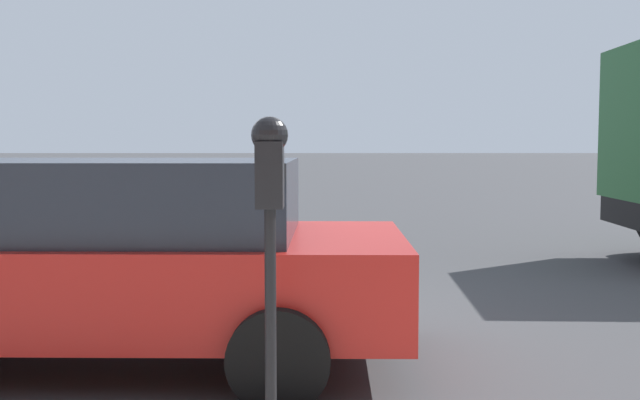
# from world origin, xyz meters

# --- Properties ---
(ground_plane) EXTENTS (220.00, 220.00, 0.00)m
(ground_plane) POSITION_xyz_m (0.00, 0.00, 0.00)
(ground_plane) COLOR #424244
(parking_meter) EXTENTS (0.21, 0.19, 1.65)m
(parking_meter) POSITION_xyz_m (-2.60, -0.56, 1.39)
(parking_meter) COLOR black
(parking_meter) RESTS_ON sidewalk
(car_red) EXTENTS (2.23, 4.54, 1.51)m
(car_red) POSITION_xyz_m (-0.94, 0.76, 0.80)
(car_red) COLOR #B21E19
(car_red) RESTS_ON ground_plane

